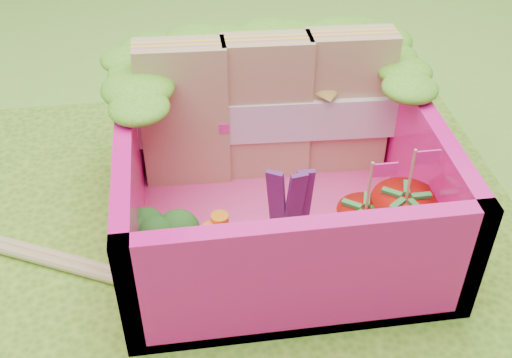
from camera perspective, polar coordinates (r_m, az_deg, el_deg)
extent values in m
plane|color=#77C036|center=(2.78, -1.37, -6.88)|extent=(14.00, 14.00, 0.00)
cube|color=#578C1F|center=(2.77, -1.37, -6.66)|extent=(2.60, 2.60, 0.03)
cube|color=#E93B89|center=(2.89, 1.79, -3.32)|extent=(1.30, 1.30, 0.05)
cube|color=#F21488|center=(3.23, 0.08, 7.30)|extent=(1.30, 0.07, 0.55)
cube|color=#F21488|center=(2.29, 4.46, -8.94)|extent=(1.30, 0.07, 0.55)
cube|color=#F21488|center=(2.71, -11.04, -0.56)|extent=(0.07, 1.30, 0.55)
cube|color=#F21488|center=(2.88, 14.06, 1.61)|extent=(0.07, 1.30, 0.55)
ellipsoid|color=#3D951B|center=(3.01, -9.48, 11.55)|extent=(0.30, 0.30, 0.11)
ellipsoid|color=#3D951B|center=(3.01, -7.33, 11.75)|extent=(0.30, 0.30, 0.11)
ellipsoid|color=#3D951B|center=(3.01, -5.17, 11.93)|extent=(0.30, 0.30, 0.11)
ellipsoid|color=#3D951B|center=(3.02, -3.02, 12.09)|extent=(0.30, 0.30, 0.11)
ellipsoid|color=#3D951B|center=(3.03, -0.88, 12.24)|extent=(0.30, 0.30, 0.11)
ellipsoid|color=#3D951B|center=(3.04, 1.25, 12.37)|extent=(0.30, 0.30, 0.11)
ellipsoid|color=#3D951B|center=(3.06, 3.35, 12.48)|extent=(0.30, 0.30, 0.11)
ellipsoid|color=#3D951B|center=(3.08, 5.43, 12.57)|extent=(0.30, 0.30, 0.11)
ellipsoid|color=#3D951B|center=(3.11, 7.48, 12.65)|extent=(0.30, 0.30, 0.11)
ellipsoid|color=#3D951B|center=(3.14, 9.49, 12.71)|extent=(0.30, 0.30, 0.11)
ellipsoid|color=#3D951B|center=(2.60, -11.14, 6.58)|extent=(0.27, 0.27, 0.10)
ellipsoid|color=#3D951B|center=(2.72, -11.10, 8.14)|extent=(0.27, 0.27, 0.10)
ellipsoid|color=#3D951B|center=(2.84, -11.06, 9.56)|extent=(0.27, 0.27, 0.10)
ellipsoid|color=#3D951B|center=(2.96, -11.03, 10.87)|extent=(0.27, 0.27, 0.10)
ellipsoid|color=#3D951B|center=(2.76, 13.76, 8.29)|extent=(0.27, 0.27, 0.10)
ellipsoid|color=#3D951B|center=(2.88, 12.86, 9.72)|extent=(0.27, 0.27, 0.10)
ellipsoid|color=#3D951B|center=(2.99, 12.02, 11.04)|extent=(0.27, 0.27, 0.10)
ellipsoid|color=#3D951B|center=(3.11, 11.24, 12.25)|extent=(0.27, 0.27, 0.10)
cube|color=#A47F56|center=(2.89, -6.41, 5.73)|extent=(0.40, 0.17, 0.69)
cube|color=#A47F56|center=(2.92, 0.90, 6.32)|extent=(0.40, 0.17, 0.69)
cube|color=#A47F56|center=(2.99, 7.98, 6.79)|extent=(0.40, 0.17, 0.69)
cube|color=silver|center=(2.93, 0.89, 5.75)|extent=(1.25, 0.24, 0.20)
cylinder|color=#6FAA52|center=(2.61, -8.38, -6.81)|extent=(0.12, 0.12, 0.13)
ellipsoid|color=#144B19|center=(2.53, -8.64, -4.88)|extent=(0.32, 0.32, 0.12)
cylinder|color=orange|center=(2.52, -3.92, -6.38)|extent=(0.07, 0.07, 0.26)
cylinder|color=orange|center=(2.54, -3.14, -5.58)|extent=(0.07, 0.07, 0.28)
cube|color=#431957|center=(2.63, 1.87, -2.10)|extent=(0.07, 0.05, 0.38)
cube|color=#431957|center=(2.62, 3.45, -2.29)|extent=(0.07, 0.03, 0.38)
cube|color=#431957|center=(2.64, 4.17, -1.95)|extent=(0.07, 0.02, 0.38)
cone|color=red|center=(2.64, 9.47, -4.68)|extent=(0.23, 0.23, 0.23)
cylinder|color=tan|center=(2.49, 10.03, -0.74)|extent=(0.01, 0.01, 0.24)
cube|color=#EF279B|center=(2.45, 11.35, 0.81)|extent=(0.10, 0.01, 0.06)
cone|color=red|center=(2.67, 12.79, -3.97)|extent=(0.27, 0.27, 0.27)
cylinder|color=tan|center=(2.51, 13.60, 0.34)|extent=(0.01, 0.01, 0.24)
cube|color=#EF279B|center=(2.48, 14.96, 1.89)|extent=(0.10, 0.01, 0.06)
cube|color=green|center=(2.91, 11.86, -2.68)|extent=(0.31, 0.21, 0.05)
cube|color=green|center=(2.77, 13.07, -5.36)|extent=(0.33, 0.17, 0.05)
cube|color=green|center=(2.64, 7.48, -7.30)|extent=(0.26, 0.29, 0.05)
cube|color=green|center=(2.64, 3.53, -7.01)|extent=(0.24, 0.31, 0.05)
cube|color=tan|center=(2.91, -20.69, -6.11)|extent=(2.09, 1.08, 0.05)
cube|color=tan|center=(2.91, -19.59, -5.82)|extent=(2.09, 1.08, 0.05)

